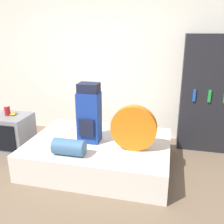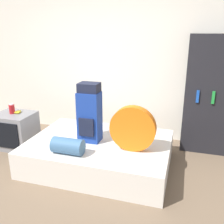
# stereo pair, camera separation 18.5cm
# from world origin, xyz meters

# --- Properties ---
(ground_plane) EXTENTS (16.00, 16.00, 0.00)m
(ground_plane) POSITION_xyz_m (0.00, 0.00, 0.00)
(ground_plane) COLOR brown
(wall_back) EXTENTS (8.00, 0.05, 2.60)m
(wall_back) POSITION_xyz_m (0.00, 2.04, 1.30)
(wall_back) COLOR silver
(wall_back) RESTS_ON ground_plane
(bed) EXTENTS (1.98, 1.42, 0.38)m
(bed) POSITION_xyz_m (0.23, 0.80, 0.19)
(bed) COLOR silver
(bed) RESTS_ON ground_plane
(backpack) EXTENTS (0.30, 0.27, 0.83)m
(backpack) POSITION_xyz_m (0.10, 0.78, 0.78)
(backpack) COLOR navy
(backpack) RESTS_ON bed
(tent_bag) EXTENTS (0.60, 0.12, 0.60)m
(tent_bag) POSITION_xyz_m (0.74, 0.66, 0.68)
(tent_bag) COLOR orange
(tent_bag) RESTS_ON bed
(sleeping_roll) EXTENTS (0.40, 0.21, 0.21)m
(sleeping_roll) POSITION_xyz_m (-0.02, 0.32, 0.48)
(sleeping_roll) COLOR #3D668E
(sleeping_roll) RESTS_ON bed
(television) EXTENTS (0.60, 0.53, 0.58)m
(television) POSITION_xyz_m (-1.31, 0.97, 0.29)
(television) COLOR gray
(television) RESTS_ON ground_plane
(canister) EXTENTS (0.09, 0.09, 0.16)m
(canister) POSITION_xyz_m (-1.34, 0.98, 0.66)
(canister) COLOR #B2191E
(canister) RESTS_ON television
(banana_bunch) EXTENTS (0.12, 0.15, 0.04)m
(banana_bunch) POSITION_xyz_m (-1.27, 1.03, 0.60)
(banana_bunch) COLOR yellow
(banana_bunch) RESTS_ON television
(bookshelf) EXTENTS (0.83, 0.40, 1.83)m
(bookshelf) POSITION_xyz_m (1.75, 1.79, 0.92)
(bookshelf) COLOR black
(bookshelf) RESTS_ON ground_plane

